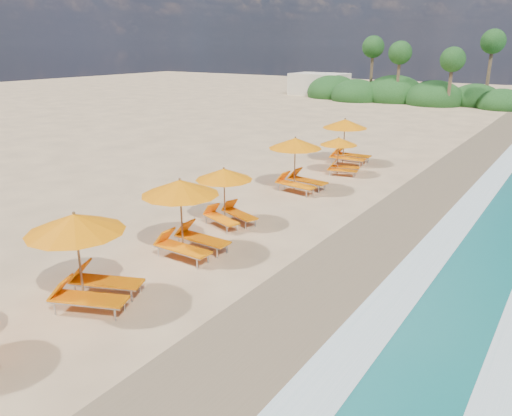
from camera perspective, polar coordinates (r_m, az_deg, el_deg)
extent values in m
plane|color=#D8B17F|center=(17.62, 0.00, -3.70)|extent=(160.00, 160.00, 0.00)
cube|color=#7E674B|center=(15.93, 12.12, -6.63)|extent=(4.00, 160.00, 0.01)
cube|color=white|center=(15.50, 17.29, -7.71)|extent=(1.20, 160.00, 0.01)
cylinder|color=olive|center=(13.88, -19.62, -5.62)|extent=(0.06, 0.06, 2.47)
cone|color=orange|center=(13.51, -20.08, -1.64)|extent=(3.33, 3.33, 0.50)
sphere|color=olive|center=(13.42, -20.21, -0.53)|extent=(0.09, 0.09, 0.09)
cylinder|color=olive|center=(16.39, -8.54, -1.06)|extent=(0.06, 0.06, 2.46)
cone|color=orange|center=(16.09, -8.71, 2.37)|extent=(2.53, 2.53, 0.49)
sphere|color=olive|center=(16.01, -8.76, 3.31)|extent=(0.09, 0.09, 0.09)
cylinder|color=olive|center=(19.04, -3.65, 1.35)|extent=(0.05, 0.05, 2.12)
cone|color=orange|center=(18.80, -3.70, 3.92)|extent=(2.76, 2.76, 0.43)
sphere|color=olive|center=(18.74, -3.71, 4.62)|extent=(0.08, 0.08, 0.08)
cylinder|color=olive|center=(23.51, 4.47, 5.03)|extent=(0.06, 0.06, 2.43)
cone|color=orange|center=(23.30, 4.53, 7.44)|extent=(2.78, 2.78, 0.49)
sphere|color=olive|center=(23.25, 4.55, 8.10)|extent=(0.09, 0.09, 0.09)
cylinder|color=olive|center=(26.71, 9.39, 5.89)|extent=(0.05, 0.05, 1.92)
cone|color=orange|center=(26.55, 9.48, 7.57)|extent=(2.40, 2.40, 0.38)
sphere|color=olive|center=(26.51, 9.50, 8.02)|extent=(0.07, 0.07, 0.07)
cylinder|color=olive|center=(29.30, 10.06, 7.53)|extent=(0.06, 0.06, 2.49)
cone|color=orange|center=(29.12, 10.17, 9.52)|extent=(2.70, 2.70, 0.50)
sphere|color=olive|center=(29.08, 10.20, 10.06)|extent=(0.09, 0.09, 0.09)
ellipsoid|color=#163D14|center=(60.77, 19.74, 11.69)|extent=(6.40, 6.40, 4.16)
ellipsoid|color=#163D14|center=(63.13, 15.53, 12.38)|extent=(7.20, 7.20, 4.68)
ellipsoid|color=#163D14|center=(62.69, 11.38, 12.53)|extent=(6.00, 6.00, 3.90)
ellipsoid|color=#163D14|center=(61.86, 23.85, 11.24)|extent=(5.60, 5.60, 3.64)
ellipsoid|color=#163D14|center=(66.12, 8.81, 13.01)|extent=(6.60, 6.60, 4.29)
ellipsoid|color=#163D14|center=(59.43, 26.33, 10.62)|extent=(5.00, 5.00, 3.25)
cylinder|color=brown|center=(58.20, 21.36, 13.13)|extent=(0.36, 0.36, 5.00)
sphere|color=#163D14|center=(58.07, 21.66, 15.57)|extent=(2.60, 2.60, 2.60)
cylinder|color=brown|center=(60.76, 15.98, 14.12)|extent=(0.36, 0.36, 5.60)
sphere|color=#163D14|center=(60.65, 16.22, 16.75)|extent=(2.60, 2.60, 2.60)
cylinder|color=brown|center=(63.98, 13.10, 14.79)|extent=(0.36, 0.36, 6.20)
sphere|color=#163D14|center=(63.88, 13.31, 17.56)|extent=(2.60, 2.60, 2.60)
cylinder|color=brown|center=(61.48, 25.14, 13.73)|extent=(0.36, 0.36, 6.80)
sphere|color=#163D14|center=(61.39, 25.58, 16.87)|extent=(2.60, 2.60, 2.60)
cube|color=beige|center=(69.16, 7.27, 13.93)|extent=(7.00, 5.00, 2.80)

